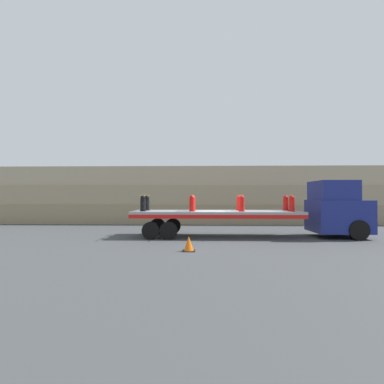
{
  "coord_description": "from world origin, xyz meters",
  "views": [
    {
      "loc": [
        -0.79,
        -16.37,
        2.2
      ],
      "look_at": [
        -1.33,
        0.0,
        2.43
      ],
      "focal_mm": 28.0,
      "sensor_mm": 36.0,
      "label": 1
    }
  ],
  "objects_px": {
    "fire_hydrant_red_far_2": "(239,203)",
    "fire_hydrant_red_near_3": "(292,204)",
    "flatbed_trailer": "(204,216)",
    "fire_hydrant_red_far_3": "(286,203)",
    "fire_hydrant_red_near_1": "(192,204)",
    "fire_hydrant_red_far_1": "(193,203)",
    "fire_hydrant_black_far_0": "(147,203)",
    "fire_hydrant_black_near_0": "(143,204)",
    "fire_hydrant_red_near_2": "(242,204)",
    "truck_cab": "(339,210)",
    "traffic_cone": "(189,244)"
  },
  "relations": [
    {
      "from": "fire_hydrant_black_far_0",
      "to": "fire_hydrant_black_near_0",
      "type": "bearing_deg",
      "value": -90.0
    },
    {
      "from": "fire_hydrant_black_near_0",
      "to": "fire_hydrant_red_near_1",
      "type": "height_order",
      "value": "same"
    },
    {
      "from": "fire_hydrant_red_near_1",
      "to": "truck_cab",
      "type": "bearing_deg",
      "value": 4.1
    },
    {
      "from": "fire_hydrant_black_near_0",
      "to": "fire_hydrant_red_far_2",
      "type": "distance_m",
      "value": 5.35
    },
    {
      "from": "flatbed_trailer",
      "to": "fire_hydrant_red_near_1",
      "type": "relative_size",
      "value": 10.61
    },
    {
      "from": "flatbed_trailer",
      "to": "fire_hydrant_black_near_0",
      "type": "relative_size",
      "value": 10.61
    },
    {
      "from": "truck_cab",
      "to": "flatbed_trailer",
      "type": "relative_size",
      "value": 0.33
    },
    {
      "from": "fire_hydrant_red_near_3",
      "to": "truck_cab",
      "type": "bearing_deg",
      "value": 11.96
    },
    {
      "from": "flatbed_trailer",
      "to": "fire_hydrant_red_far_2",
      "type": "height_order",
      "value": "fire_hydrant_red_far_2"
    },
    {
      "from": "fire_hydrant_red_far_1",
      "to": "traffic_cone",
      "type": "xyz_separation_m",
      "value": [
        -0.01,
        -4.94,
        -1.52
      ]
    },
    {
      "from": "fire_hydrant_black_far_0",
      "to": "fire_hydrant_red_far_2",
      "type": "distance_m",
      "value": 5.23
    },
    {
      "from": "fire_hydrant_red_far_1",
      "to": "fire_hydrant_red_near_2",
      "type": "relative_size",
      "value": 1.0
    },
    {
      "from": "fire_hydrant_red_far_2",
      "to": "traffic_cone",
      "type": "xyz_separation_m",
      "value": [
        -2.62,
        -4.94,
        -1.52
      ]
    },
    {
      "from": "fire_hydrant_red_near_1",
      "to": "fire_hydrant_red_far_1",
      "type": "bearing_deg",
      "value": 90.0
    },
    {
      "from": "fire_hydrant_black_far_0",
      "to": "fire_hydrant_red_near_2",
      "type": "height_order",
      "value": "same"
    },
    {
      "from": "truck_cab",
      "to": "fire_hydrant_red_far_2",
      "type": "relative_size",
      "value": 3.55
    },
    {
      "from": "fire_hydrant_black_far_0",
      "to": "traffic_cone",
      "type": "xyz_separation_m",
      "value": [
        2.6,
        -4.94,
        -1.52
      ]
    },
    {
      "from": "fire_hydrant_red_near_2",
      "to": "fire_hydrant_red_near_3",
      "type": "bearing_deg",
      "value": 0.0
    },
    {
      "from": "fire_hydrant_black_near_0",
      "to": "fire_hydrant_red_far_1",
      "type": "height_order",
      "value": "same"
    },
    {
      "from": "truck_cab",
      "to": "fire_hydrant_red_far_3",
      "type": "relative_size",
      "value": 3.55
    },
    {
      "from": "fire_hydrant_black_near_0",
      "to": "fire_hydrant_red_near_1",
      "type": "distance_m",
      "value": 2.61
    },
    {
      "from": "flatbed_trailer",
      "to": "fire_hydrant_red_near_2",
      "type": "xyz_separation_m",
      "value": [
        1.97,
        -0.57,
        0.69
      ]
    },
    {
      "from": "fire_hydrant_black_far_0",
      "to": "fire_hydrant_red_near_3",
      "type": "xyz_separation_m",
      "value": [
        7.84,
        -1.13,
        0.0
      ]
    },
    {
      "from": "fire_hydrant_red_near_3",
      "to": "traffic_cone",
      "type": "bearing_deg",
      "value": -143.97
    },
    {
      "from": "fire_hydrant_red_near_2",
      "to": "fire_hydrant_red_far_2",
      "type": "height_order",
      "value": "same"
    },
    {
      "from": "fire_hydrant_red_far_1",
      "to": "fire_hydrant_red_near_1",
      "type": "bearing_deg",
      "value": -90.0
    },
    {
      "from": "fire_hydrant_red_far_1",
      "to": "fire_hydrant_red_far_3",
      "type": "height_order",
      "value": "same"
    },
    {
      "from": "flatbed_trailer",
      "to": "fire_hydrant_red_far_1",
      "type": "height_order",
      "value": "fire_hydrant_red_far_1"
    },
    {
      "from": "fire_hydrant_red_near_2",
      "to": "traffic_cone",
      "type": "height_order",
      "value": "fire_hydrant_red_near_2"
    },
    {
      "from": "flatbed_trailer",
      "to": "fire_hydrant_red_far_2",
      "type": "distance_m",
      "value": 2.16
    },
    {
      "from": "fire_hydrant_red_far_3",
      "to": "traffic_cone",
      "type": "height_order",
      "value": "fire_hydrant_red_far_3"
    },
    {
      "from": "fire_hydrant_red_far_3",
      "to": "fire_hydrant_red_near_3",
      "type": "bearing_deg",
      "value": -90.0
    },
    {
      "from": "flatbed_trailer",
      "to": "fire_hydrant_red_near_3",
      "type": "xyz_separation_m",
      "value": [
        4.58,
        -0.57,
        0.69
      ]
    },
    {
      "from": "flatbed_trailer",
      "to": "fire_hydrant_red_far_3",
      "type": "distance_m",
      "value": 4.66
    },
    {
      "from": "fire_hydrant_red_far_1",
      "to": "fire_hydrant_red_near_3",
      "type": "relative_size",
      "value": 1.0
    },
    {
      "from": "fire_hydrant_red_far_1",
      "to": "fire_hydrant_red_far_3",
      "type": "xyz_separation_m",
      "value": [
        5.23,
        0.0,
        0.0
      ]
    },
    {
      "from": "truck_cab",
      "to": "traffic_cone",
      "type": "distance_m",
      "value": 9.11
    },
    {
      "from": "fire_hydrant_red_near_3",
      "to": "fire_hydrant_red_far_1",
      "type": "bearing_deg",
      "value": 167.79
    },
    {
      "from": "fire_hydrant_black_far_0",
      "to": "traffic_cone",
      "type": "height_order",
      "value": "fire_hydrant_black_far_0"
    },
    {
      "from": "fire_hydrant_red_far_2",
      "to": "fire_hydrant_red_near_3",
      "type": "xyz_separation_m",
      "value": [
        2.61,
        -1.13,
        0.0
      ]
    },
    {
      "from": "fire_hydrant_red_near_3",
      "to": "fire_hydrant_red_far_3",
      "type": "distance_m",
      "value": 1.13
    },
    {
      "from": "fire_hydrant_black_near_0",
      "to": "fire_hydrant_red_far_3",
      "type": "height_order",
      "value": "same"
    },
    {
      "from": "flatbed_trailer",
      "to": "fire_hydrant_black_far_0",
      "type": "distance_m",
      "value": 3.38
    },
    {
      "from": "truck_cab",
      "to": "traffic_cone",
      "type": "xyz_separation_m",
      "value": [
        -7.9,
        -4.37,
        -1.19
      ]
    },
    {
      "from": "fire_hydrant_black_near_0",
      "to": "fire_hydrant_red_near_2",
      "type": "bearing_deg",
      "value": 0.0
    },
    {
      "from": "fire_hydrant_red_far_1",
      "to": "fire_hydrant_red_far_2",
      "type": "relative_size",
      "value": 1.0
    },
    {
      "from": "fire_hydrant_red_far_1",
      "to": "fire_hydrant_red_near_3",
      "type": "distance_m",
      "value": 5.35
    },
    {
      "from": "fire_hydrant_red_near_2",
      "to": "fire_hydrant_red_near_3",
      "type": "distance_m",
      "value": 2.61
    },
    {
      "from": "fire_hydrant_red_far_2",
      "to": "fire_hydrant_black_near_0",
      "type": "bearing_deg",
      "value": -167.79
    },
    {
      "from": "fire_hydrant_black_near_0",
      "to": "fire_hydrant_black_far_0",
      "type": "distance_m",
      "value": 1.13
    }
  ]
}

